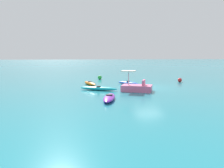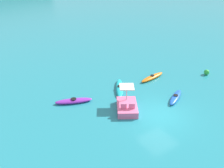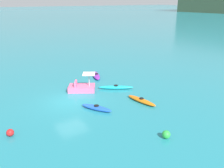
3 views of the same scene
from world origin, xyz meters
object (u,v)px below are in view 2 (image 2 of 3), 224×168
object	(u,v)px
kayak_purple	(74,101)
buoy_green	(207,72)
kayak_blue	(176,97)
kayak_cyan	(120,88)
kayak_orange	(152,77)
pedal_boat_pink	(127,106)

from	to	relation	value
kayak_purple	buoy_green	world-z (taller)	buoy_green
buoy_green	kayak_purple	bearing A→B (deg)	168.92
kayak_purple	kayak_blue	xyz separation A→B (m)	(7.19, -4.10, -0.00)
kayak_cyan	kayak_orange	bearing A→B (deg)	-0.13
pedal_boat_pink	kayak_orange	bearing A→B (deg)	29.59
kayak_cyan	buoy_green	world-z (taller)	buoy_green
kayak_cyan	kayak_purple	distance (m)	4.28
pedal_boat_pink	buoy_green	xyz separation A→B (m)	(10.05, 0.65, -0.08)
kayak_purple	pedal_boat_pink	bearing A→B (deg)	-47.48
buoy_green	kayak_cyan	bearing A→B (deg)	165.52
kayak_purple	buoy_green	bearing A→B (deg)	-11.08
kayak_cyan	pedal_boat_pink	xyz separation A→B (m)	(-1.34, -2.90, 0.17)
kayak_purple	kayak_blue	distance (m)	8.28
kayak_blue	kayak_orange	size ratio (longest dim) A/B	0.86
kayak_purple	kayak_orange	size ratio (longest dim) A/B	1.00
kayak_cyan	kayak_orange	distance (m)	3.74
kayak_purple	pedal_boat_pink	distance (m)	4.33
kayak_orange	buoy_green	size ratio (longest dim) A/B	5.82
kayak_blue	buoy_green	size ratio (longest dim) A/B	4.99
kayak_orange	pedal_boat_pink	size ratio (longest dim) A/B	1.06
kayak_orange	buoy_green	bearing A→B (deg)	-24.28
kayak_purple	kayak_orange	distance (m)	8.02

